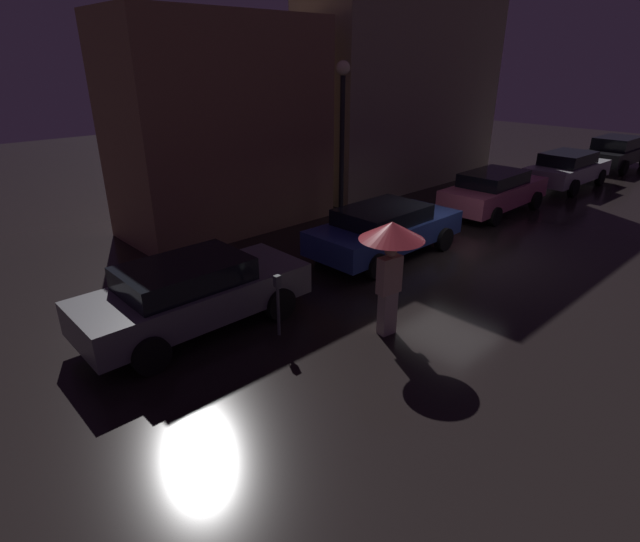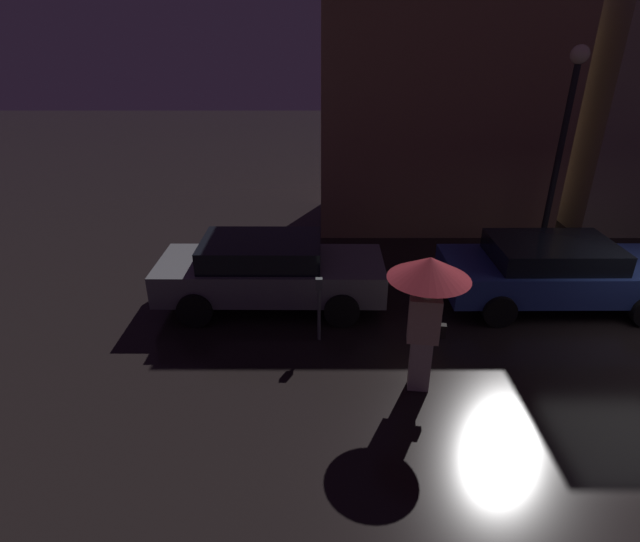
{
  "view_description": "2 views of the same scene",
  "coord_description": "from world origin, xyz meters",
  "px_view_note": "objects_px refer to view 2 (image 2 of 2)",
  "views": [
    {
      "loc": [
        -11.3,
        -6.66,
        4.92
      ],
      "look_at": [
        -5.25,
        -0.22,
        1.14
      ],
      "focal_mm": 28.0,
      "sensor_mm": 36.0,
      "label": 1
    },
    {
      "loc": [
        -6.12,
        -7.73,
        5.07
      ],
      "look_at": [
        -6.12,
        0.02,
        1.37
      ],
      "focal_mm": 28.0,
      "sensor_mm": 36.0,
      "label": 2
    }
  ],
  "objects_px": {
    "pedestrian_with_umbrella": "(428,286)",
    "parking_meter": "(319,302)",
    "parked_car_grey": "(269,270)",
    "street_lamp_near": "(566,123)",
    "parked_car_blue": "(555,271)"
  },
  "relations": [
    {
      "from": "parked_car_blue",
      "to": "parked_car_grey",
      "type": "bearing_deg",
      "value": -179.93
    },
    {
      "from": "parked_car_blue",
      "to": "pedestrian_with_umbrella",
      "type": "distance_m",
      "value": 4.38
    },
    {
      "from": "pedestrian_with_umbrella",
      "to": "parking_meter",
      "type": "bearing_deg",
      "value": -33.5
    },
    {
      "from": "parked_car_grey",
      "to": "pedestrian_with_umbrella",
      "type": "distance_m",
      "value": 3.88
    },
    {
      "from": "parking_meter",
      "to": "street_lamp_near",
      "type": "xyz_separation_m",
      "value": [
        5.53,
        3.79,
        2.48
      ]
    },
    {
      "from": "street_lamp_near",
      "to": "parking_meter",
      "type": "bearing_deg",
      "value": -145.56
    },
    {
      "from": "pedestrian_with_umbrella",
      "to": "parked_car_grey",
      "type": "bearing_deg",
      "value": -38.96
    },
    {
      "from": "pedestrian_with_umbrella",
      "to": "street_lamp_near",
      "type": "relative_size",
      "value": 0.46
    },
    {
      "from": "parked_car_blue",
      "to": "parking_meter",
      "type": "distance_m",
      "value": 4.99
    },
    {
      "from": "parking_meter",
      "to": "street_lamp_near",
      "type": "relative_size",
      "value": 0.26
    },
    {
      "from": "parked_car_grey",
      "to": "parking_meter",
      "type": "relative_size",
      "value": 3.61
    },
    {
      "from": "parked_car_grey",
      "to": "street_lamp_near",
      "type": "bearing_deg",
      "value": 20.85
    },
    {
      "from": "parked_car_grey",
      "to": "parked_car_blue",
      "type": "xyz_separation_m",
      "value": [
        5.79,
        0.05,
        -0.03
      ]
    },
    {
      "from": "parked_car_grey",
      "to": "parking_meter",
      "type": "distance_m",
      "value": 1.68
    },
    {
      "from": "pedestrian_with_umbrella",
      "to": "parking_meter",
      "type": "xyz_separation_m",
      "value": [
        -1.57,
        1.37,
        -1.04
      ]
    }
  ]
}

